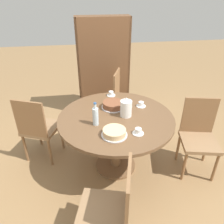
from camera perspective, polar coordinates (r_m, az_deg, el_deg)
ground_plane at (r=2.99m, az=0.92°, el=-13.78°), size 14.00×14.00×0.00m
dining_table at (r=2.60m, az=1.03°, el=-3.82°), size 1.35×1.35×0.76m
chair_a at (r=2.87m, az=21.70°, el=-5.64°), size 0.50×0.50×0.94m
chair_b at (r=3.53m, az=3.25°, el=3.56°), size 0.54×0.54×0.94m
chair_c at (r=2.96m, az=-18.68°, el=-3.78°), size 0.55×0.55×0.94m
chair_d at (r=1.95m, az=-0.21°, el=-23.87°), size 0.52×0.52×0.94m
bookshelf at (r=3.89m, az=-2.33°, el=10.77°), size 0.89×0.28×1.67m
coffee_pot at (r=2.50m, az=3.69°, el=1.10°), size 0.13×0.13×0.23m
water_bottle at (r=2.34m, az=-4.34°, el=-1.03°), size 0.06×0.06×0.27m
cake_main at (r=2.69m, az=0.26°, el=1.85°), size 0.29×0.29×0.08m
cake_second at (r=2.20m, az=0.62°, el=-5.41°), size 0.26×0.26×0.07m
cup_a at (r=2.25m, az=6.85°, el=-5.09°), size 0.12×0.12×0.06m
cup_b at (r=3.01m, az=-0.25°, el=4.75°), size 0.12×0.12×0.06m
cup_c at (r=2.75m, az=7.59°, el=1.93°), size 0.12×0.12×0.06m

